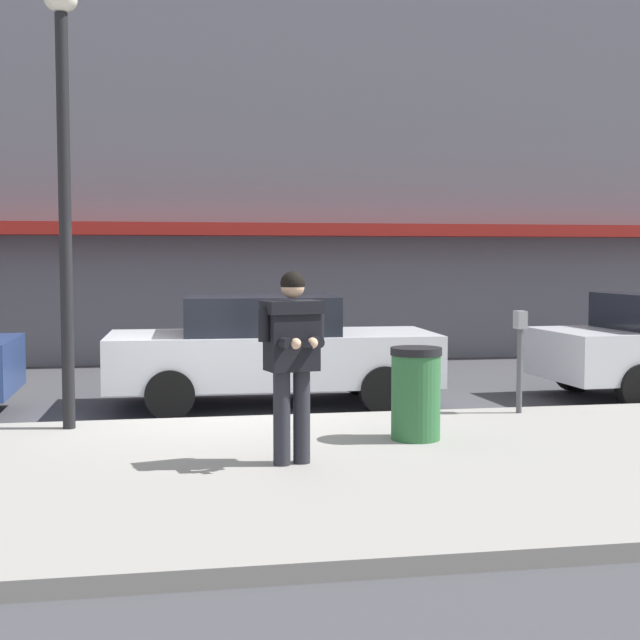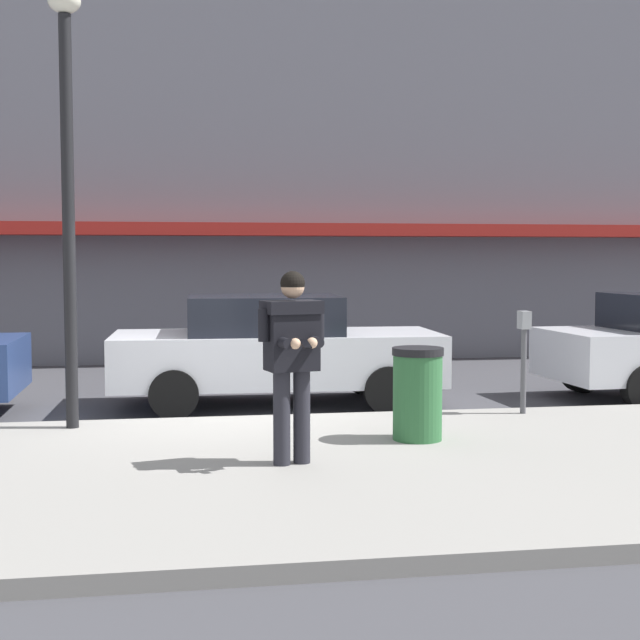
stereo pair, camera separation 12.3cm
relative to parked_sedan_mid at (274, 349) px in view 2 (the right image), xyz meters
name	(u,v)px [view 2 (the right image)]	position (x,y,z in m)	size (l,w,h in m)	color
ground_plane	(224,424)	(-0.76, -1.31, -0.79)	(80.00, 80.00, 0.00)	#3D3D42
sidewalk	(348,470)	(0.24, -4.16, -0.72)	(32.00, 5.30, 0.14)	gray
curb_paint_line	(304,421)	(0.24, -1.26, -0.79)	(28.00, 0.12, 0.01)	silver
storefront_facade	(247,18)	(0.24, 7.19, 6.38)	(28.00, 4.70, 14.38)	slate
parked_sedan_mid	(274,349)	(0.00, 0.00, 0.00)	(4.55, 2.03, 1.54)	silver
man_texting_on_phone	(292,346)	(-0.29, -4.13, 0.46)	(0.63, 0.63, 1.81)	#23232B
street_lamp_post	(67,161)	(-2.52, -1.96, 2.35)	(0.36, 0.36, 4.88)	black
parking_meter	(524,347)	(2.89, -1.91, 0.18)	(0.12, 0.18, 1.27)	#4C4C51
trash_bin	(418,393)	(1.17, -3.23, -0.16)	(0.55, 0.55, 0.98)	#2D6638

